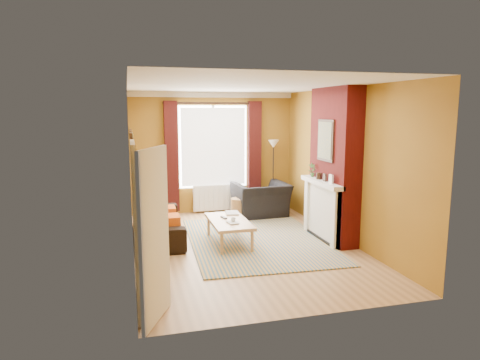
# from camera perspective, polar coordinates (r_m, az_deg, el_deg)

# --- Properties ---
(ground) EXTENTS (5.50, 5.50, 0.00)m
(ground) POSITION_cam_1_polar(r_m,az_deg,el_deg) (7.71, 0.48, -8.75)
(ground) COLOR olive
(ground) RESTS_ON ground
(room_walls) EXTENTS (3.82, 5.54, 2.83)m
(room_walls) POSITION_cam_1_polar(r_m,az_deg,el_deg) (7.85, 4.45, 1.92)
(room_walls) COLOR olive
(room_walls) RESTS_ON ground
(striped_rug) EXTENTS (2.57, 3.47, 0.02)m
(striped_rug) POSITION_cam_1_polar(r_m,az_deg,el_deg) (8.02, 2.25, -7.99)
(striped_rug) COLOR #2F5D83
(striped_rug) RESTS_ON ground
(sofa) EXTENTS (0.91, 2.17, 0.63)m
(sofa) POSITION_cam_1_polar(r_m,az_deg,el_deg) (8.22, -10.77, -5.50)
(sofa) COLOR black
(sofa) RESTS_ON ground
(armchair) EXTENTS (1.24, 1.10, 0.76)m
(armchair) POSITION_cam_1_polar(r_m,az_deg,el_deg) (9.74, 2.77, -2.62)
(armchair) COLOR black
(armchair) RESTS_ON ground
(coffee_table) EXTENTS (0.66, 1.31, 0.44)m
(coffee_table) POSITION_cam_1_polar(r_m,az_deg,el_deg) (7.73, -1.48, -5.70)
(coffee_table) COLOR tan
(coffee_table) RESTS_ON ground
(wicker_stool) EXTENTS (0.41, 0.41, 0.46)m
(wicker_stool) POSITION_cam_1_polar(r_m,az_deg,el_deg) (9.51, -0.10, -3.83)
(wicker_stool) COLOR #996F42
(wicker_stool) RESTS_ON ground
(floor_lamp) EXTENTS (0.32, 0.32, 1.70)m
(floor_lamp) POSITION_cam_1_polar(r_m,az_deg,el_deg) (10.09, 4.47, 3.30)
(floor_lamp) COLOR black
(floor_lamp) RESTS_ON ground
(book_a) EXTENTS (0.20, 0.26, 0.02)m
(book_a) POSITION_cam_1_polar(r_m,az_deg,el_deg) (7.47, -1.58, -5.77)
(book_a) COLOR #999999
(book_a) RESTS_ON coffee_table
(book_b) EXTENTS (0.29, 0.36, 0.03)m
(book_b) POSITION_cam_1_polar(r_m,az_deg,el_deg) (8.18, -1.90, -4.42)
(book_b) COLOR #999999
(book_b) RESTS_ON coffee_table
(mug) EXTENTS (0.10, 0.10, 0.09)m
(mug) POSITION_cam_1_polar(r_m,az_deg,el_deg) (7.53, -0.90, -5.38)
(mug) COLOR #999999
(mug) RESTS_ON coffee_table
(tv_remote) EXTENTS (0.10, 0.18, 0.02)m
(tv_remote) POSITION_cam_1_polar(r_m,az_deg,el_deg) (7.85, -2.16, -5.02)
(tv_remote) COLOR #28282B
(tv_remote) RESTS_ON coffee_table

